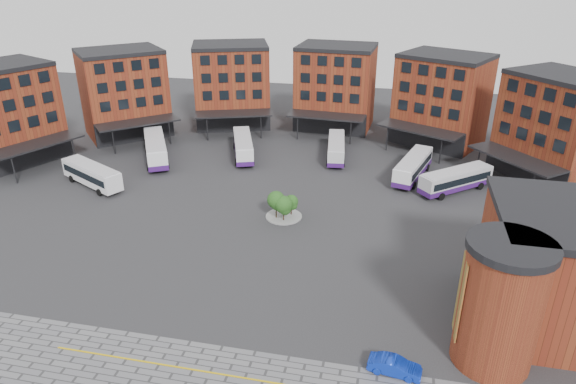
% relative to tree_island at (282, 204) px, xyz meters
% --- Properties ---
extents(ground, '(160.00, 160.00, 0.00)m').
position_rel_tree_island_xyz_m(ground, '(-1.97, -11.47, -1.96)').
color(ground, '#28282B').
rests_on(ground, ground).
extents(yellow_line, '(26.00, 0.15, 0.02)m').
position_rel_tree_island_xyz_m(yellow_line, '(0.03, -25.47, -1.93)').
color(yellow_line, gold).
rests_on(yellow_line, paving_zone).
extents(main_building, '(94.14, 42.48, 14.60)m').
position_rel_tree_island_xyz_m(main_building, '(-6.74, 26.78, 5.26)').
color(main_building, brown).
rests_on(main_building, ground).
extents(east_building, '(17.40, 15.40, 10.60)m').
position_rel_tree_island_xyz_m(east_building, '(26.74, -14.52, 3.33)').
color(east_building, brown).
rests_on(east_building, ground).
extents(tree_island, '(4.40, 4.40, 3.55)m').
position_rel_tree_island_xyz_m(tree_island, '(0.00, 0.00, 0.00)').
color(tree_island, gray).
rests_on(tree_island, ground).
extents(bus_a, '(10.77, 7.22, 3.07)m').
position_rel_tree_island_xyz_m(bus_a, '(-27.45, 3.90, -0.14)').
color(bus_a, white).
rests_on(bus_a, ground).
extents(bus_b, '(8.46, 12.38, 3.53)m').
position_rel_tree_island_xyz_m(bus_b, '(-23.18, 14.69, -0.05)').
color(bus_b, white).
rests_on(bus_b, ground).
extents(bus_c, '(6.25, 11.53, 3.19)m').
position_rel_tree_island_xyz_m(bus_c, '(-10.55, 18.98, -0.24)').
color(bus_c, white).
rests_on(bus_c, ground).
extents(bus_d, '(3.69, 10.93, 3.02)m').
position_rel_tree_island_xyz_m(bus_d, '(3.70, 21.36, -0.33)').
color(bus_d, silver).
rests_on(bus_d, ground).
extents(bus_e, '(5.62, 11.50, 3.16)m').
position_rel_tree_island_xyz_m(bus_e, '(15.26, 15.90, -0.25)').
color(bus_e, white).
rests_on(bus_e, ground).
extents(bus_f, '(9.97, 9.00, 3.08)m').
position_rel_tree_island_xyz_m(bus_f, '(20.82, 12.51, -0.29)').
color(bus_f, silver).
rests_on(bus_f, ground).
extents(blue_car, '(4.19, 1.92, 1.33)m').
position_rel_tree_island_xyz_m(blue_car, '(13.78, -22.55, -1.30)').
color(blue_car, '#0E2DB7').
rests_on(blue_car, ground).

